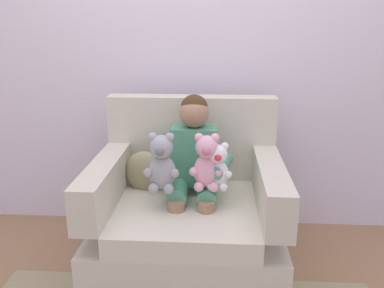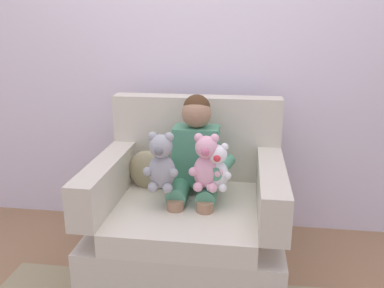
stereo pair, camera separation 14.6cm
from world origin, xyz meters
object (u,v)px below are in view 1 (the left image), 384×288
at_px(plush_grey, 162,164).
at_px(plush_white, 218,167).
at_px(armchair, 188,218).
at_px(plush_pink, 207,163).
at_px(throw_pillow, 146,172).
at_px(seated_child, 193,161).

distance_m(plush_grey, plush_white, 0.30).
bearing_deg(armchair, plush_grey, -130.77).
height_order(armchair, plush_white, armchair).
xyz_separation_m(plush_pink, plush_white, (0.06, 0.00, -0.02)).
height_order(plush_grey, throw_pillow, plush_grey).
relative_size(seated_child, plush_white, 3.21).
xyz_separation_m(armchair, seated_child, (0.03, 0.03, 0.34)).
relative_size(armchair, throw_pillow, 4.03).
bearing_deg(plush_pink, throw_pillow, 136.91).
xyz_separation_m(armchair, throw_pillow, (-0.26, 0.13, 0.23)).
relative_size(plush_grey, plush_pink, 1.03).
xyz_separation_m(seated_child, plush_white, (0.14, -0.14, 0.02)).
bearing_deg(plush_pink, armchair, 123.56).
distance_m(plush_pink, plush_white, 0.06).
distance_m(armchair, plush_white, 0.41).
bearing_deg(plush_grey, plush_pink, 10.99).
relative_size(armchair, plush_grey, 3.32).
xyz_separation_m(armchair, plush_pink, (0.11, -0.11, 0.38)).
relative_size(seated_child, throw_pillow, 3.17).
bearing_deg(seated_child, plush_grey, -135.44).
height_order(plush_pink, throw_pillow, plush_pink).
xyz_separation_m(seated_child, throw_pillow, (-0.29, 0.10, -0.11)).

